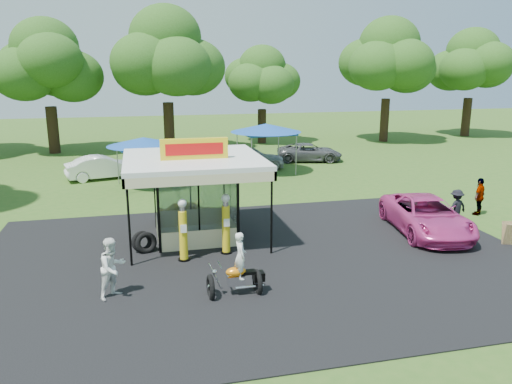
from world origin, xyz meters
TOP-DOWN VIEW (x-y plane):
  - ground at (0.00, 0.00)m, footprint 120.00×120.00m
  - asphalt_apron at (0.00, 2.00)m, footprint 20.00×14.00m
  - gas_station_kiosk at (-2.00, 4.99)m, footprint 5.40×5.40m
  - gas_pump_left at (-2.70, 2.51)m, footprint 0.43×0.43m
  - gas_pump_right at (-1.09, 2.88)m, footprint 0.43×0.43m
  - motorcycle at (-1.33, -0.64)m, footprint 1.77×0.87m
  - spare_tires at (-4.08, 3.72)m, footprint 1.05×0.78m
  - a_frame_sign at (9.93, 1.22)m, footprint 0.56×0.59m
  - kiosk_car at (-2.00, 7.20)m, footprint 2.82×1.13m
  - pink_sedan at (7.55, 3.35)m, footprint 3.36×5.83m
  - spectator_west at (-5.05, 0.09)m, footprint 1.17×1.15m
  - spectator_east_a at (9.50, 4.09)m, footprint 1.11×0.75m
  - spectator_east_b at (11.48, 5.16)m, footprint 1.12×0.95m
  - bg_car_a at (-6.34, 17.56)m, footprint 4.69×2.60m
  - bg_car_b at (0.03, 18.92)m, footprint 5.04×3.75m
  - bg_car_c at (3.33, 18.37)m, footprint 4.85×2.20m
  - bg_car_d at (8.35, 20.33)m, footprint 5.19×3.23m
  - tent_west at (-3.78, 14.75)m, footprint 4.18×4.18m
  - tent_east at (4.14, 17.11)m, footprint 4.66×4.66m
  - oak_far_b at (-10.74, 28.71)m, footprint 8.75×8.75m
  - oak_far_c at (-1.49, 27.30)m, footprint 9.71×9.71m
  - oak_far_d at (7.18, 30.25)m, footprint 7.25×7.25m
  - oak_far_e at (18.67, 28.56)m, footprint 9.34×9.34m
  - oak_far_f at (28.60, 30.11)m, footprint 8.66×8.66m

SIDE VIEW (x-z plane):
  - ground at x=0.00m, z-range 0.00..0.00m
  - asphalt_apron at x=0.00m, z-range 0.00..0.04m
  - spare_tires at x=-4.08m, z-range -0.01..0.84m
  - a_frame_sign at x=9.93m, z-range 0.01..0.93m
  - kiosk_car at x=-2.00m, z-range 0.00..0.96m
  - bg_car_d at x=8.35m, z-range 0.00..1.34m
  - bg_car_b at x=0.03m, z-range 0.00..1.36m
  - bg_car_a at x=-6.34m, z-range 0.00..1.46m
  - pink_sedan at x=7.55m, z-range 0.00..1.53m
  - spectator_east_a at x=9.50m, z-range 0.00..1.60m
  - bg_car_c at x=3.33m, z-range 0.00..1.62m
  - motorcycle at x=-1.33m, z-range -0.23..1.86m
  - spectator_east_b at x=11.48m, z-range 0.00..1.79m
  - spectator_west at x=-5.05m, z-range 0.00..1.90m
  - gas_pump_right at x=-1.09m, z-range -0.05..2.28m
  - gas_pump_left at x=-2.70m, z-range -0.05..2.28m
  - gas_station_kiosk at x=-2.00m, z-range -0.31..3.87m
  - tent_west at x=-3.78m, z-range 1.18..4.11m
  - tent_east at x=4.14m, z-range 1.32..4.58m
  - oak_far_d at x=7.18m, z-range 1.18..9.81m
  - oak_far_b at x=-10.74m, z-range 1.44..11.88m
  - oak_far_f at x=28.60m, z-range 1.48..11.92m
  - oak_far_e at x=18.67m, z-range 1.54..12.65m
  - oak_far_c at x=-1.49m, z-range 1.54..12.99m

